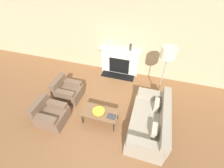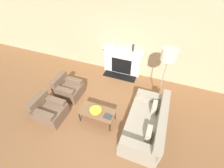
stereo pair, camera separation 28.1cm
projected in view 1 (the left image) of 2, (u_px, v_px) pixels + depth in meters
ground_plane at (103, 121)px, 4.49m from camera, size 18.00×18.00×0.00m
wall_back at (125, 38)px, 5.39m from camera, size 18.00×0.06×2.90m
fireplace at (120, 62)px, 5.93m from camera, size 1.59×0.59×1.07m
couch at (150, 122)px, 4.09m from camera, size 0.95×1.88×0.87m
armchair_near at (50, 114)px, 4.33m from camera, size 0.83×0.72×0.72m
armchair_far at (67, 91)px, 5.05m from camera, size 0.83×0.72×0.72m
coffee_table at (100, 113)px, 4.24m from camera, size 1.03×0.51×0.42m
bowl at (99, 111)px, 4.19m from camera, size 0.35×0.35×0.07m
book at (111, 116)px, 4.09m from camera, size 0.24×0.17×0.02m
floor_lamp at (168, 57)px, 4.08m from camera, size 0.44×0.44×1.94m
mantel_vase_left at (110, 44)px, 5.56m from camera, size 0.13×0.13×0.30m
mantel_vase_center_left at (131, 47)px, 5.41m from camera, size 0.08×0.08×0.26m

